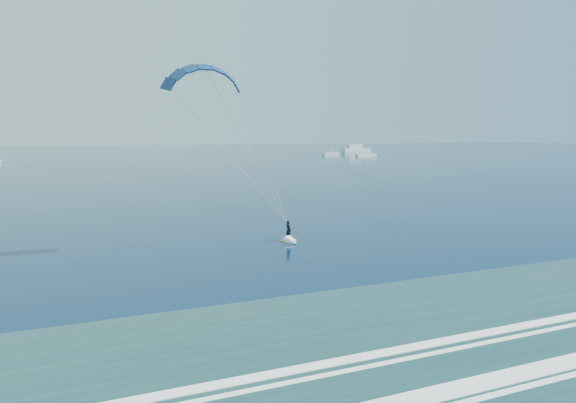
% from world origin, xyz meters
% --- Properties ---
extents(kitesurfer_rig, '(13.84, 5.17, 16.69)m').
position_xyz_m(kitesurfer_rig, '(2.58, 32.76, 8.78)').
color(kitesurfer_rig, yellow).
rests_on(kitesurfer_rig, ground).
extents(motor_yacht, '(15.78, 4.21, 6.42)m').
position_xyz_m(motor_yacht, '(128.28, 229.63, 1.72)').
color(motor_yacht, silver).
rests_on(motor_yacht, ground).
extents(sailboat_3, '(7.68, 2.40, 10.63)m').
position_xyz_m(sailboat_3, '(100.53, 205.26, 0.67)').
color(sailboat_3, silver).
rests_on(sailboat_3, ground).
extents(sailboat_4, '(9.64, 2.40, 12.94)m').
position_xyz_m(sailboat_4, '(108.21, 186.33, 0.69)').
color(sailboat_4, silver).
rests_on(sailboat_4, ground).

